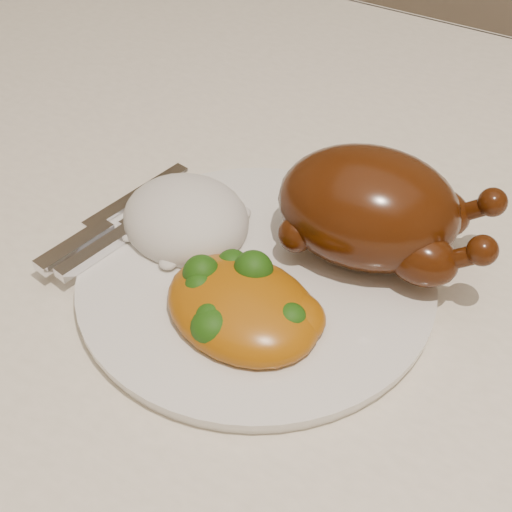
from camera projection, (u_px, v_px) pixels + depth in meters
The scene contains 7 objects.
dining_table at pixel (427, 402), 0.62m from camera, with size 1.60×0.90×0.76m.
tablecloth at pixel (442, 348), 0.57m from camera, with size 1.73×1.03×0.18m.
dinner_plate at pixel (256, 279), 0.58m from camera, with size 0.29×0.29×0.01m, color white.
roast_chicken at pixel (373, 209), 0.57m from camera, with size 0.19×0.14×0.09m.
rice_mound at pixel (186, 220), 0.61m from camera, with size 0.13×0.12×0.06m.
mac_and_cheese at pixel (245, 306), 0.54m from camera, with size 0.14×0.12×0.05m.
cutlery at pixel (105, 231), 0.61m from camera, with size 0.05×0.18×0.01m.
Camera 1 is at (0.06, -0.39, 1.18)m, focal length 50.00 mm.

